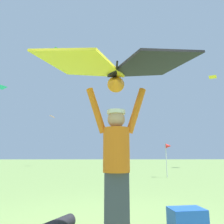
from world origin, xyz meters
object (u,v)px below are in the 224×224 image
(kite_flyer_person, at_px, (116,163))
(distant_kite_teal_far_center, at_px, (0,87))
(distant_kite_green_high_left, at_px, (56,48))
(distant_kite_yellow_overhead_distant, at_px, (213,77))
(held_stunt_kite, at_px, (116,68))
(distant_kite_orange_mid_right, at_px, (52,116))
(cooler_box, at_px, (187,220))
(marker_flag, at_px, (168,148))

(kite_flyer_person, relative_size, distant_kite_teal_far_center, 1.94)
(distant_kite_green_high_left, bearing_deg, distant_kite_yellow_overhead_distant, -43.76)
(distant_kite_yellow_overhead_distant, bearing_deg, held_stunt_kite, -122.49)
(distant_kite_teal_far_center, relative_size, distant_kite_orange_mid_right, 1.46)
(distant_kite_yellow_overhead_distant, relative_size, cooler_box, 1.60)
(distant_kite_yellow_overhead_distant, bearing_deg, distant_kite_orange_mid_right, 166.26)
(kite_flyer_person, relative_size, distant_kite_orange_mid_right, 2.82)
(cooler_box, height_order, marker_flag, marker_flag)
(held_stunt_kite, xyz_separation_m, marker_flag, (2.97, 7.82, -0.77))
(distant_kite_teal_far_center, distance_m, distant_kite_green_high_left, 24.83)
(kite_flyer_person, height_order, distant_kite_teal_far_center, distant_kite_teal_far_center)
(distant_kite_yellow_overhead_distant, bearing_deg, cooler_box, -120.59)
(kite_flyer_person, distance_m, distant_kite_orange_mid_right, 20.41)
(held_stunt_kite, xyz_separation_m, cooler_box, (1.01, 0.52, -2.03))
(held_stunt_kite, distance_m, distant_kite_teal_far_center, 17.26)
(held_stunt_kite, bearing_deg, kite_flyer_person, 89.27)
(distant_kite_orange_mid_right, bearing_deg, distant_kite_yellow_overhead_distant, -13.74)
(cooler_box, distance_m, marker_flag, 7.66)
(distant_kite_orange_mid_right, xyz_separation_m, cooler_box, (6.86, -18.67, -4.98))
(distant_kite_yellow_overhead_distant, bearing_deg, distant_kite_teal_far_center, -176.03)
(held_stunt_kite, distance_m, distant_kite_green_high_left, 40.31)
(marker_flag, bearing_deg, cooler_box, -105.03)
(distant_kite_yellow_overhead_distant, bearing_deg, distant_kite_green_high_left, 136.24)
(kite_flyer_person, xyz_separation_m, cooler_box, (1.01, 0.42, -0.79))
(distant_kite_green_high_left, bearing_deg, distant_kite_teal_far_center, -87.58)
(held_stunt_kite, xyz_separation_m, distant_kite_yellow_overhead_distant, (9.79, 15.37, 6.07))
(distant_kite_yellow_overhead_distant, distance_m, cooler_box, 19.06)
(distant_kite_teal_far_center, height_order, distant_kite_yellow_overhead_distant, distant_kite_yellow_overhead_distant)
(held_stunt_kite, bearing_deg, distant_kite_green_high_left, 106.01)
(held_stunt_kite, height_order, distant_kite_orange_mid_right, distant_kite_orange_mid_right)
(kite_flyer_person, relative_size, distant_kite_green_high_left, 2.97)
(marker_flag, bearing_deg, kite_flyer_person, -111.03)
(distant_kite_teal_far_center, bearing_deg, distant_kite_yellow_overhead_distant, 3.97)
(distant_kite_teal_far_center, height_order, distant_kite_green_high_left, distant_kite_green_high_left)
(distant_kite_yellow_overhead_distant, bearing_deg, marker_flag, -132.08)
(distant_kite_green_high_left, xyz_separation_m, distant_kite_orange_mid_right, (3.94, -14.92, -16.15))
(distant_kite_teal_far_center, distance_m, distant_kite_yellow_overhead_distant, 18.84)
(cooler_box, bearing_deg, held_stunt_kite, -159.30)
(marker_flag, bearing_deg, distant_kite_orange_mid_right, 127.77)
(kite_flyer_person, bearing_deg, held_stunt_kite, -90.73)
(distant_kite_green_high_left, bearing_deg, cooler_box, -72.18)
(distant_kite_orange_mid_right, bearing_deg, cooler_box, -69.84)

